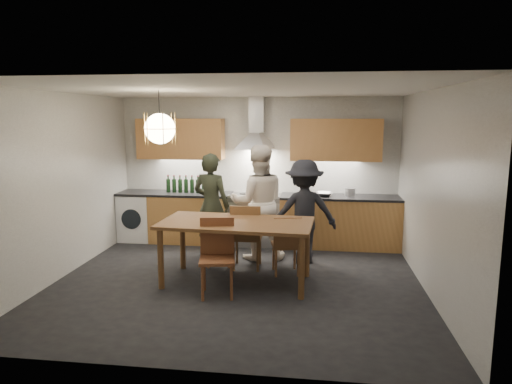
# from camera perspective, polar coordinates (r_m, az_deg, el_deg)

# --- Properties ---
(ground) EXTENTS (5.00, 5.00, 0.00)m
(ground) POSITION_cam_1_polar(r_m,az_deg,el_deg) (6.42, -2.35, -11.17)
(ground) COLOR black
(ground) RESTS_ON ground
(room_shell) EXTENTS (5.02, 4.52, 2.61)m
(room_shell) POSITION_cam_1_polar(r_m,az_deg,el_deg) (6.04, -2.46, 4.17)
(room_shell) COLOR silver
(room_shell) RESTS_ON ground
(counter_run) EXTENTS (5.00, 0.62, 0.90)m
(counter_run) POSITION_cam_1_polar(r_m,az_deg,el_deg) (8.14, 0.11, -3.41)
(counter_run) COLOR tan
(counter_run) RESTS_ON ground
(range_stove) EXTENTS (0.90, 0.60, 0.92)m
(range_stove) POSITION_cam_1_polar(r_m,az_deg,el_deg) (8.14, -0.06, -3.47)
(range_stove) COLOR silver
(range_stove) RESTS_ON ground
(wall_fixtures) EXTENTS (4.30, 0.54, 1.10)m
(wall_fixtures) POSITION_cam_1_polar(r_m,az_deg,el_deg) (8.07, 0.05, 6.69)
(wall_fixtures) COLOR tan
(wall_fixtures) RESTS_ON ground
(pendant_lamp) EXTENTS (0.43, 0.43, 0.70)m
(pendant_lamp) POSITION_cam_1_polar(r_m,az_deg,el_deg) (6.17, -11.92, 7.75)
(pendant_lamp) COLOR black
(pendant_lamp) RESTS_ON ground
(dining_table) EXTENTS (2.09, 1.14, 0.86)m
(dining_table) POSITION_cam_1_polar(r_m,az_deg,el_deg) (6.19, -2.47, -4.59)
(dining_table) COLOR brown
(dining_table) RESTS_ON ground
(chair_back_left) EXTENTS (0.44, 0.44, 0.85)m
(chair_back_left) POSITION_cam_1_polar(r_m,az_deg,el_deg) (6.93, -4.72, -5.45)
(chair_back_left) COLOR brown
(chair_back_left) RESTS_ON ground
(chair_back_mid) EXTENTS (0.46, 0.46, 0.98)m
(chair_back_mid) POSITION_cam_1_polar(r_m,az_deg,el_deg) (6.76, -1.23, -5.10)
(chair_back_mid) COLOR brown
(chair_back_mid) RESTS_ON ground
(chair_back_right) EXTENTS (0.46, 0.46, 0.87)m
(chair_back_right) POSITION_cam_1_polar(r_m,az_deg,el_deg) (6.55, 3.85, -6.18)
(chair_back_right) COLOR brown
(chair_back_right) RESTS_ON ground
(chair_front) EXTENTS (0.51, 0.51, 0.97)m
(chair_front) POSITION_cam_1_polar(r_m,az_deg,el_deg) (5.90, -4.87, -7.36)
(chair_front) COLOR brown
(chair_front) RESTS_ON ground
(person_left) EXTENTS (0.70, 0.55, 1.69)m
(person_left) POSITION_cam_1_polar(r_m,az_deg,el_deg) (7.40, -5.60, -1.65)
(person_left) COLOR black
(person_left) RESTS_ON ground
(person_mid) EXTENTS (1.01, 0.86, 1.82)m
(person_mid) POSITION_cam_1_polar(r_m,az_deg,el_deg) (7.22, 0.27, -1.32)
(person_mid) COLOR white
(person_mid) RESTS_ON ground
(person_right) EXTENTS (1.14, 0.79, 1.61)m
(person_right) POSITION_cam_1_polar(r_m,az_deg,el_deg) (7.09, 6.00, -2.45)
(person_right) COLOR black
(person_right) RESTS_ON ground
(mixing_bowl) EXTENTS (0.30, 0.30, 0.07)m
(mixing_bowl) POSITION_cam_1_polar(r_m,az_deg,el_deg) (7.94, 8.52, -0.27)
(mixing_bowl) COLOR #ABACAF
(mixing_bowl) RESTS_ON counter_run
(stock_pot) EXTENTS (0.21, 0.21, 0.13)m
(stock_pot) POSITION_cam_1_polar(r_m,az_deg,el_deg) (8.05, 11.67, -0.02)
(stock_pot) COLOR silver
(stock_pot) RESTS_ON counter_run
(wine_bottles) EXTENTS (0.85, 0.07, 0.31)m
(wine_bottles) POSITION_cam_1_polar(r_m,az_deg,el_deg) (8.29, -8.37, 0.98)
(wine_bottles) COLOR black
(wine_bottles) RESTS_ON counter_run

